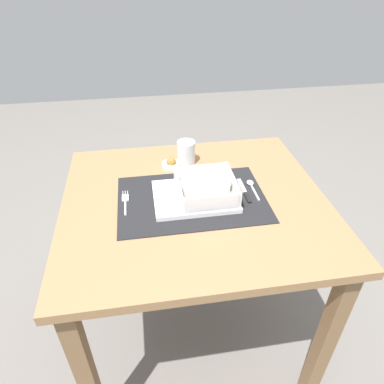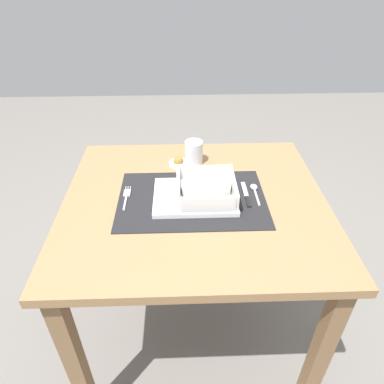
{
  "view_description": "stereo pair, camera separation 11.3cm",
  "coord_description": "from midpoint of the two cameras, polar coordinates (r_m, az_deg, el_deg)",
  "views": [
    {
      "loc": [
        -0.15,
        -0.91,
        1.42
      ],
      "look_at": [
        -0.01,
        -0.0,
        0.76
      ],
      "focal_mm": 32.47,
      "sensor_mm": 36.0,
      "label": 1
    },
    {
      "loc": [
        -0.04,
        -0.92,
        1.42
      ],
      "look_at": [
        -0.01,
        -0.0,
        0.76
      ],
      "focal_mm": 32.47,
      "sensor_mm": 36.0,
      "label": 2
    }
  ],
  "objects": [
    {
      "name": "fork",
      "position": [
        1.16,
        -8.0,
        -0.73
      ],
      "size": [
        0.02,
        0.13,
        0.0
      ],
      "rotation": [
        0.0,
        0.0,
        0.01
      ],
      "color": "silver",
      "rests_on": "placemat"
    },
    {
      "name": "ground_plane",
      "position": [
        1.69,
        2.39,
        -21.56
      ],
      "size": [
        6.0,
        6.0,
        0.0
      ],
      "primitive_type": "plane",
      "color": "slate"
    },
    {
      "name": "butter_knife",
      "position": [
        1.18,
        11.66,
        -0.7
      ],
      "size": [
        0.01,
        0.14,
        0.01
      ],
      "rotation": [
        0.0,
        0.0,
        0.04
      ],
      "color": "black",
      "rests_on": "placemat"
    },
    {
      "name": "drinking_glass",
      "position": [
        1.32,
        2.76,
        6.24
      ],
      "size": [
        0.07,
        0.07,
        0.09
      ],
      "color": "white",
      "rests_on": "dining_table"
    },
    {
      "name": "placemat",
      "position": [
        1.15,
        2.82,
        -1.26
      ],
      "size": [
        0.49,
        0.33,
        0.0
      ],
      "primitive_type": "cube",
      "color": "black",
      "rests_on": "dining_table"
    },
    {
      "name": "condiment_saucer",
      "position": [
        1.32,
        0.2,
        4.81
      ],
      "size": [
        0.07,
        0.07,
        0.04
      ],
      "color": "white",
      "rests_on": "dining_table"
    },
    {
      "name": "serving_plate",
      "position": [
        1.14,
        3.22,
        -0.93
      ],
      "size": [
        0.27,
        0.2,
        0.02
      ],
      "primitive_type": "cube",
      "color": "white",
      "rests_on": "placemat"
    },
    {
      "name": "porridge_bowl",
      "position": [
        1.12,
        5.19,
        0.35
      ],
      "size": [
        0.19,
        0.19,
        0.06
      ],
      "color": "white",
      "rests_on": "serving_plate"
    },
    {
      "name": "dining_table",
      "position": [
        1.22,
        3.11,
        -5.4
      ],
      "size": [
        0.87,
        0.78,
        0.73
      ],
      "color": "#936D47",
      "rests_on": "ground"
    },
    {
      "name": "spoon",
      "position": [
        1.21,
        12.87,
        0.38
      ],
      "size": [
        0.02,
        0.12,
        0.01
      ],
      "rotation": [
        0.0,
        0.0,
        0.02
      ],
      "color": "silver",
      "rests_on": "placemat"
    }
  ]
}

